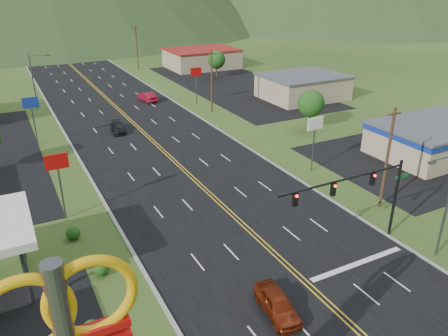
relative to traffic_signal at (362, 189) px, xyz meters
name	(u,v)px	position (x,y,z in m)	size (l,w,h in m)	color
traffic_signal	(362,189)	(0.00, 0.00, 0.00)	(13.10, 0.43, 7.00)	black
streetlight_east	(446,199)	(4.70, -4.00, -0.15)	(3.28, 0.25, 9.00)	#59595E
streetlight_west	(35,78)	(-18.16, 56.00, -0.15)	(3.28, 0.25, 9.00)	#59595E
building_east_near	(437,137)	(23.52, 11.00, -3.06)	(15.40, 10.40, 4.10)	tan
building_east_mid	(303,86)	(25.52, 41.00, -3.17)	(14.40, 11.40, 4.30)	tan
building_east_far	(202,58)	(21.52, 76.00, -3.07)	(16.40, 12.40, 4.50)	tan
pole_sign_west_a	(58,168)	(-20.48, 16.00, -0.28)	(2.00, 0.18, 6.40)	#59595E
pole_sign_west_b	(31,108)	(-20.48, 38.00, -0.28)	(2.00, 0.18, 6.40)	#59595E
pole_sign_east_a	(315,129)	(6.52, 14.00, -0.28)	(2.00, 0.18, 6.40)	#59595E
pole_sign_east_b	(196,76)	(6.52, 46.00, -0.28)	(2.00, 0.18, 6.40)	#59595E
tree_east_a	(311,104)	(15.52, 26.00, -1.44)	(3.84, 3.84, 5.82)	#382314
tree_east_b	(217,60)	(19.52, 64.00, -1.44)	(3.84, 3.84, 5.82)	#382314
utility_pole_a	(387,158)	(7.02, 4.00, -0.20)	(1.60, 0.28, 10.00)	#382314
utility_pole_b	(212,81)	(7.02, 41.00, -0.20)	(1.60, 0.28, 10.00)	#382314
utility_pole_c	(137,48)	(7.02, 81.00, -0.20)	(1.60, 0.28, 10.00)	#382314
utility_pole_d	(98,30)	(7.02, 121.00, -0.20)	(1.60, 0.28, 10.00)	#382314
car_red_near	(277,304)	(-10.15, -3.62, -4.56)	(1.81, 4.49, 1.53)	maroon
car_dark_mid	(118,128)	(-9.61, 37.79, -4.69)	(1.79, 4.40, 1.28)	black
car_red_far	(147,97)	(-0.40, 52.10, -4.51)	(1.73, 4.97, 1.64)	maroon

